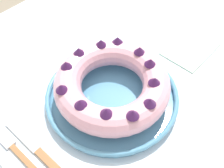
# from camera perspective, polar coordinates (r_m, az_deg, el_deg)

# --- Properties ---
(dining_table) EXTENTS (1.54, 1.08, 0.72)m
(dining_table) POSITION_cam_1_polar(r_m,az_deg,el_deg) (0.70, 0.86, -9.02)
(dining_table) COLOR silver
(dining_table) RESTS_ON ground_plane
(serving_dish) EXTENTS (0.32, 0.32, 0.03)m
(serving_dish) POSITION_cam_1_polar(r_m,az_deg,el_deg) (0.64, 0.00, -2.52)
(serving_dish) COLOR #518EB2
(serving_dish) RESTS_ON dining_table
(bundt_cake) EXTENTS (0.27, 0.27, 0.08)m
(bundt_cake) POSITION_cam_1_polar(r_m,az_deg,el_deg) (0.60, -0.00, 0.07)
(bundt_cake) COLOR #E09EAD
(bundt_cake) RESTS_ON serving_dish
(fork) EXTENTS (0.02, 0.21, 0.01)m
(fork) POSITION_cam_1_polar(r_m,az_deg,el_deg) (0.61, -19.38, -14.32)
(fork) COLOR #936038
(fork) RESTS_ON dining_table
(cake_knife) EXTENTS (0.02, 0.19, 0.01)m
(cake_knife) POSITION_cam_1_polar(r_m,az_deg,el_deg) (0.60, -15.70, -13.97)
(cake_knife) COLOR #936038
(cake_knife) RESTS_ON dining_table
(napkin) EXTENTS (0.16, 0.12, 0.00)m
(napkin) POSITION_cam_1_polar(r_m,az_deg,el_deg) (0.80, 16.73, 7.43)
(napkin) COLOR #B2D1B7
(napkin) RESTS_ON dining_table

